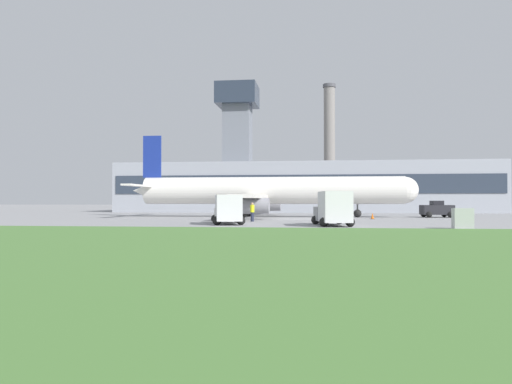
% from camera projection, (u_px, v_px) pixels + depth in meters
% --- Properties ---
extents(ground_plane, '(400.00, 400.00, 0.00)m').
position_uv_depth(ground_plane, '(294.00, 219.00, 51.74)').
color(ground_plane, gray).
extents(grass_strip, '(240.00, 37.00, 0.06)m').
position_uv_depth(grass_strip, '(240.00, 260.00, 15.52)').
color(grass_strip, '#4C7A38').
rests_on(grass_strip, ground_plane).
extents(terminal_building, '(62.63, 14.89, 22.32)m').
position_uv_depth(terminal_building, '(299.00, 184.00, 85.98)').
color(terminal_building, '#9EA3AD').
rests_on(terminal_building, ground_plane).
extents(smokestack_left, '(3.02, 3.02, 29.49)m').
position_uv_depth(smokestack_left, '(329.00, 146.00, 117.53)').
color(smokestack_left, gray).
rests_on(smokestack_left, ground_plane).
extents(airplane, '(33.40, 28.96, 9.70)m').
position_uv_depth(airplane, '(267.00, 191.00, 58.07)').
color(airplane, white).
rests_on(airplane, ground_plane).
extents(pushback_tug, '(3.58, 2.89, 1.90)m').
position_uv_depth(pushback_tug, '(437.00, 210.00, 56.76)').
color(pushback_tug, '#232328').
rests_on(pushback_tug, ground_plane).
extents(baggage_truck, '(3.55, 6.68, 2.34)m').
position_uv_depth(baggage_truck, '(228.00, 210.00, 40.13)').
color(baggage_truck, white).
rests_on(baggage_truck, ground_plane).
extents(fuel_truck, '(3.19, 5.95, 2.57)m').
position_uv_depth(fuel_truck, '(333.00, 209.00, 37.34)').
color(fuel_truck, gray).
rests_on(fuel_truck, ground_plane).
extents(ground_crew_person, '(0.39, 0.39, 1.73)m').
position_uv_depth(ground_crew_person, '(252.00, 212.00, 45.26)').
color(ground_crew_person, '#23283D').
rests_on(ground_crew_person, ground_plane).
extents(traffic_cone_near_nose, '(0.67, 0.67, 0.60)m').
position_uv_depth(traffic_cone_near_nose, '(329.00, 216.00, 51.39)').
color(traffic_cone_near_nose, black).
rests_on(traffic_cone_near_nose, ground_plane).
extents(traffic_cone_wingtip, '(0.48, 0.48, 0.64)m').
position_uv_depth(traffic_cone_wingtip, '(372.00, 216.00, 51.54)').
color(traffic_cone_wingtip, black).
rests_on(traffic_cone_wingtip, ground_plane).
extents(utility_cabinet, '(1.24, 0.85, 1.38)m').
position_uv_depth(utility_cabinet, '(463.00, 219.00, 33.13)').
color(utility_cabinet, '#B2B7B2').
rests_on(utility_cabinet, ground_plane).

